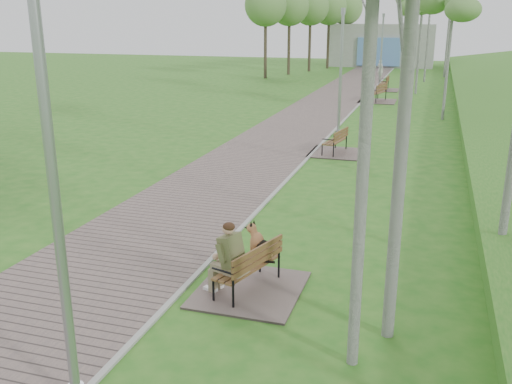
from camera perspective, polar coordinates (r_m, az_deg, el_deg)
ground at (r=9.88m, az=-8.33°, el=-10.75°), size 120.00×120.00×0.00m
walkway at (r=30.22m, az=6.39°, el=8.25°), size 3.50×67.00×0.04m
kerb at (r=29.94m, az=9.71°, el=8.05°), size 0.10×67.00×0.05m
building_north at (r=59.11m, az=12.45°, el=14.14°), size 10.00×5.20×4.00m
bench_main at (r=9.93m, az=-1.22°, el=-7.64°), size 1.77×1.97×1.55m
bench_second at (r=20.27m, az=7.86°, el=4.40°), size 1.74×1.94×1.07m
bench_third at (r=33.58m, az=12.00°, el=9.24°), size 2.04×2.26×1.25m
bench_far at (r=39.05m, az=12.64°, el=10.21°), size 1.86×2.07×1.14m
lamp_post_near at (r=6.66m, az=-19.28°, el=-2.46°), size 0.20×0.20×5.27m
lamp_post_second at (r=22.83m, az=8.44°, el=11.14°), size 0.19×0.19×4.93m
lamp_post_third at (r=40.19m, az=12.41°, el=13.35°), size 0.19×0.19×4.85m
lamp_post_far at (r=57.28m, az=14.30°, el=14.65°), size 0.22×0.22×5.77m
pedestrian_near at (r=46.66m, az=12.31°, el=11.92°), size 0.62×0.53×1.45m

